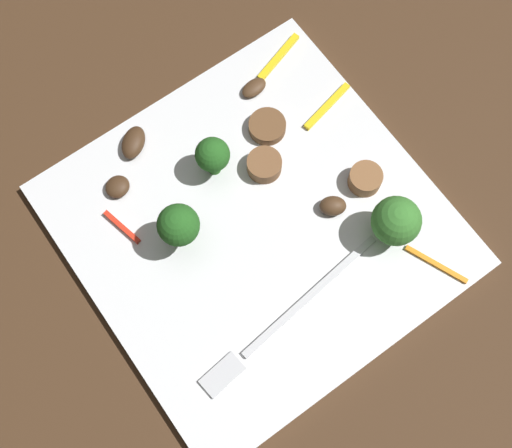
# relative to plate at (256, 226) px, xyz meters

# --- Properties ---
(ground_plane) EXTENTS (1.40, 1.40, 0.00)m
(ground_plane) POSITION_rel_plate_xyz_m (0.00, 0.00, -0.01)
(ground_plane) COLOR #422B19
(plate) EXTENTS (0.29, 0.29, 0.01)m
(plate) POSITION_rel_plate_xyz_m (0.00, 0.00, 0.00)
(plate) COLOR white
(plate) RESTS_ON ground_plane
(fork) EXTENTS (0.18, 0.03, 0.00)m
(fork) POSITION_rel_plate_xyz_m (0.04, 0.08, 0.01)
(fork) COLOR silver
(fork) RESTS_ON plate
(broccoli_floret_0) EXTENTS (0.04, 0.04, 0.05)m
(broccoli_floret_0) POSITION_rel_plate_xyz_m (-0.09, 0.07, 0.04)
(broccoli_floret_0) COLOR #408630
(broccoli_floret_0) RESTS_ON plate
(broccoli_floret_1) EXTENTS (0.03, 0.03, 0.06)m
(broccoli_floret_1) POSITION_rel_plate_xyz_m (0.06, -0.02, 0.04)
(broccoli_floret_1) COLOR #296420
(broccoli_floret_1) RESTS_ON plate
(broccoli_floret_2) EXTENTS (0.03, 0.03, 0.05)m
(broccoli_floret_2) POSITION_rel_plate_xyz_m (0.00, -0.06, 0.03)
(broccoli_floret_2) COLOR #296420
(broccoli_floret_2) RESTS_ON plate
(sausage_slice_0) EXTENTS (0.04, 0.04, 0.01)m
(sausage_slice_0) POSITION_rel_plate_xyz_m (-0.06, -0.07, 0.01)
(sausage_slice_0) COLOR brown
(sausage_slice_0) RESTS_ON plate
(sausage_slice_1) EXTENTS (0.04, 0.04, 0.01)m
(sausage_slice_1) POSITION_rel_plate_xyz_m (-0.04, -0.04, 0.01)
(sausage_slice_1) COLOR brown
(sausage_slice_1) RESTS_ON plate
(sausage_slice_2) EXTENTS (0.03, 0.03, 0.02)m
(sausage_slice_2) POSITION_rel_plate_xyz_m (-0.10, 0.02, 0.01)
(sausage_slice_2) COLOR brown
(sausage_slice_2) RESTS_ON plate
(mushroom_0) EXTENTS (0.04, 0.03, 0.01)m
(mushroom_0) POSITION_rel_plate_xyz_m (0.04, -0.12, 0.01)
(mushroom_0) COLOR #422B19
(mushroom_0) RESTS_ON plate
(mushroom_1) EXTENTS (0.03, 0.03, 0.01)m
(mushroom_1) POSITION_rel_plate_xyz_m (-0.06, 0.03, 0.01)
(mushroom_1) COLOR #4C331E
(mushroom_1) RESTS_ON plate
(mushroom_2) EXTENTS (0.02, 0.02, 0.01)m
(mushroom_2) POSITION_rel_plate_xyz_m (0.08, -0.09, 0.01)
(mushroom_2) COLOR #422B19
(mushroom_2) RESTS_ON plate
(mushroom_3) EXTENTS (0.03, 0.02, 0.01)m
(mushroom_3) POSITION_rel_plate_xyz_m (-0.07, -0.10, 0.01)
(mushroom_3) COLOR #4C331E
(mushroom_3) RESTS_ON plate
(pepper_strip_0) EXTENTS (0.01, 0.04, 0.00)m
(pepper_strip_0) POSITION_rel_plate_xyz_m (0.09, -0.06, 0.01)
(pepper_strip_0) COLOR red
(pepper_strip_0) RESTS_ON plate
(pepper_strip_1) EXTENTS (0.06, 0.02, 0.00)m
(pepper_strip_1) POSITION_rel_plate_xyz_m (-0.12, -0.05, 0.01)
(pepper_strip_1) COLOR yellow
(pepper_strip_1) RESTS_ON plate
(pepper_strip_2) EXTENTS (0.06, 0.02, 0.00)m
(pepper_strip_2) POSITION_rel_plate_xyz_m (-0.11, -0.12, 0.01)
(pepper_strip_2) COLOR yellow
(pepper_strip_2) RESTS_ON plate
(pepper_strip_3) EXTENTS (0.03, 0.05, 0.00)m
(pepper_strip_3) POSITION_rel_plate_xyz_m (-0.10, 0.12, 0.01)
(pepper_strip_3) COLOR orange
(pepper_strip_3) RESTS_ON plate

